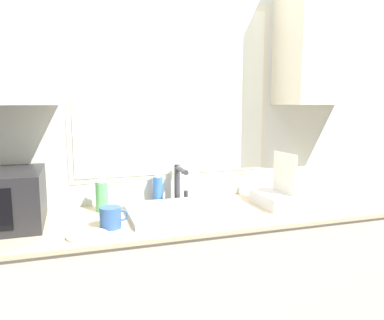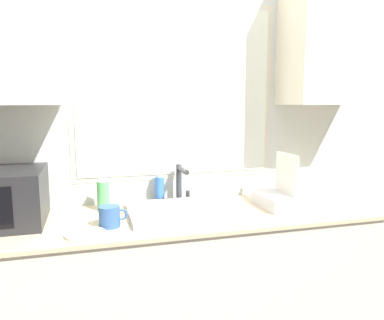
% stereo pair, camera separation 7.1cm
% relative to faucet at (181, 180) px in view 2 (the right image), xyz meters
% --- Properties ---
extents(countertop, '(2.38, 0.63, 0.91)m').
position_rel_faucet_xyz_m(countertop, '(-0.01, -0.21, -0.59)').
color(countertop, beige).
rests_on(countertop, ground_plane).
extents(wall_back, '(6.00, 0.38, 2.60)m').
position_rel_faucet_xyz_m(wall_back, '(-0.01, 0.08, 0.37)').
color(wall_back, silver).
rests_on(wall_back, ground_plane).
extents(sink_basin, '(0.63, 0.41, 0.03)m').
position_rel_faucet_xyz_m(sink_basin, '(-0.00, -0.21, -0.12)').
color(sink_basin, '#B2B2B7').
rests_on(sink_basin, countertop).
extents(faucet, '(0.08, 0.19, 0.22)m').
position_rel_faucet_xyz_m(faucet, '(0.00, 0.00, 0.00)').
color(faucet, '#333338').
rests_on(faucet, countertop).
extents(dish_rack, '(0.28, 0.29, 0.29)m').
position_rel_faucet_xyz_m(dish_rack, '(0.53, -0.22, -0.08)').
color(dish_rack, silver).
rests_on(dish_rack, countertop).
extents(spray_bottle, '(0.06, 0.06, 0.21)m').
position_rel_faucet_xyz_m(spray_bottle, '(-0.43, -0.04, -0.03)').
color(spray_bottle, '#59B266').
rests_on(spray_bottle, countertop).
extents(soap_bottle, '(0.05, 0.05, 0.18)m').
position_rel_faucet_xyz_m(soap_bottle, '(-0.12, 0.03, -0.05)').
color(soap_bottle, blue).
rests_on(soap_bottle, countertop).
extents(mug_near_sink, '(0.13, 0.10, 0.10)m').
position_rel_faucet_xyz_m(mug_near_sink, '(-0.42, -0.32, -0.08)').
color(mug_near_sink, '#335999').
rests_on(mug_near_sink, countertop).
extents(small_plate, '(0.17, 0.17, 0.01)m').
position_rel_faucet_xyz_m(small_plate, '(-0.52, -0.41, -0.13)').
color(small_plate, silver).
rests_on(small_plate, countertop).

